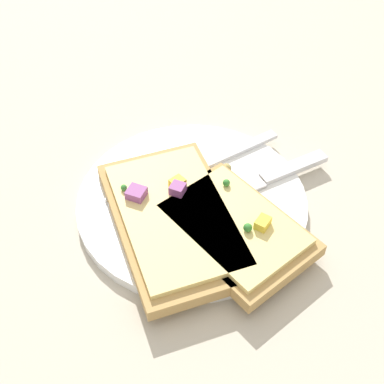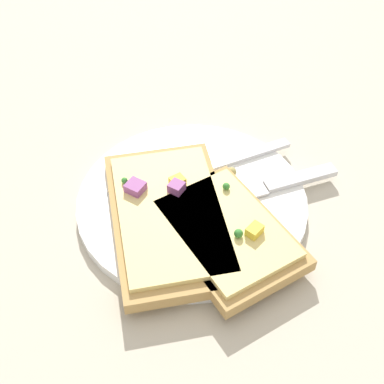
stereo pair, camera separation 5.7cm
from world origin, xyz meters
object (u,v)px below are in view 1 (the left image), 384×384
object	(u,v)px
fork	(188,172)
pizza_slice_main	(174,218)
knife	(255,183)
pizza_slice_corner	(234,229)
plate	(192,202)

from	to	relation	value
fork	pizza_slice_main	xyz separation A→B (m)	(0.02, -0.07, 0.01)
knife	pizza_slice_corner	bearing A→B (deg)	40.31
pizza_slice_corner	plate	bearing A→B (deg)	-0.02
plate	pizza_slice_main	bearing A→B (deg)	-91.41
plate	fork	world-z (taller)	fork
plate	fork	size ratio (longest dim) A/B	1.26
plate	fork	distance (m)	0.04
pizza_slice_main	fork	bearing A→B (deg)	149.76
knife	fork	bearing A→B (deg)	-40.56
fork	pizza_slice_main	world-z (taller)	pizza_slice_main
fork	pizza_slice_main	distance (m)	0.08
pizza_slice_main	pizza_slice_corner	bearing A→B (deg)	57.17
fork	pizza_slice_corner	bearing A→B (deg)	85.28
plate	pizza_slice_corner	xyz separation A→B (m)	(0.06, -0.03, 0.02)
knife	pizza_slice_corner	world-z (taller)	pizza_slice_corner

